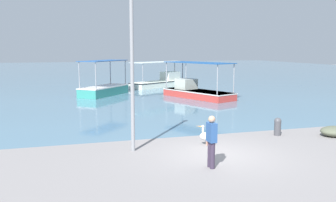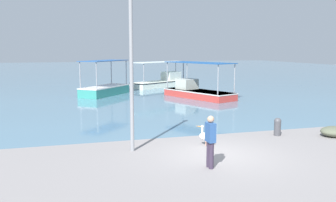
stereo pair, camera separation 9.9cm
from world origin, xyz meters
TOP-DOWN VIEW (x-y plane):
  - ground at (0.00, 0.00)m, footprint 120.00×120.00m
  - harbor_water at (0.00, 48.00)m, footprint 110.00×90.00m
  - fishing_boat_far_right at (4.84, 14.88)m, footprint 4.21×6.41m
  - fishing_boat_center at (4.52, 23.62)m, footprint 6.71×5.10m
  - fishing_boat_far_left at (-1.82, 18.41)m, footprint 4.54×4.89m
  - pelican at (0.08, 1.35)m, footprint 0.64×0.66m
  - lamp_post at (-2.83, 1.39)m, footprint 0.28×0.28m
  - mooring_bollard at (3.72, 2.03)m, footprint 0.31×0.31m
  - fisherman_standing at (-0.83, -1.27)m, footprint 0.23×0.41m
  - net_pile at (6.03, 1.19)m, footprint 1.26×1.07m

SIDE VIEW (x-z plane):
  - ground at x=0.00m, z-range 0.00..0.00m
  - harbor_water at x=0.00m, z-range 0.00..0.00m
  - net_pile at x=6.03m, z-range 0.00..0.44m
  - pelican at x=0.08m, z-range -0.02..0.78m
  - mooring_bollard at x=3.72m, z-range 0.03..0.82m
  - fishing_boat_far_left at x=-1.82m, z-range -0.85..1.96m
  - fishing_boat_far_right at x=4.84m, z-range -0.80..1.93m
  - fishing_boat_center at x=4.52m, z-range -0.66..1.80m
  - fisherman_standing at x=-0.83m, z-range 0.06..1.75m
  - lamp_post at x=-2.83m, z-range 0.36..6.68m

